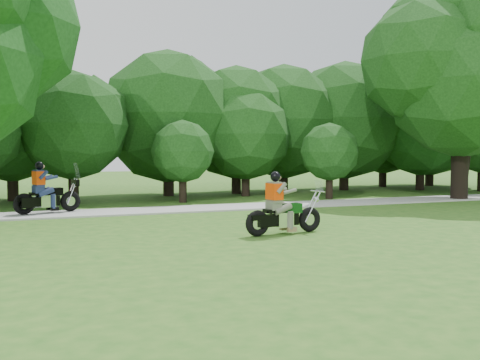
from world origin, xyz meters
TOP-DOWN VIEW (x-y plane):
  - ground at (0.00, 0.00)m, footprint 100.00×100.00m
  - walkway at (0.00, 8.00)m, footprint 60.00×2.20m
  - tree_line at (2.40, 14.74)m, footprint 40.24×10.87m
  - big_tree_east at (10.46, 7.87)m, footprint 9.07×6.89m
  - chopper_motorcycle at (-1.75, 1.20)m, footprint 2.36×0.73m
  - touring_motorcycle at (-7.49, 8.24)m, footprint 2.32×1.24m

SIDE VIEW (x-z plane):
  - ground at x=0.00m, z-range 0.00..0.00m
  - walkway at x=0.00m, z-range 0.00..0.06m
  - chopper_motorcycle at x=-1.75m, z-range -0.22..1.47m
  - touring_motorcycle at x=-7.49m, z-range -0.19..1.63m
  - tree_line at x=2.40m, z-range -0.01..7.41m
  - big_tree_east at x=10.46m, z-range 0.80..11.26m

